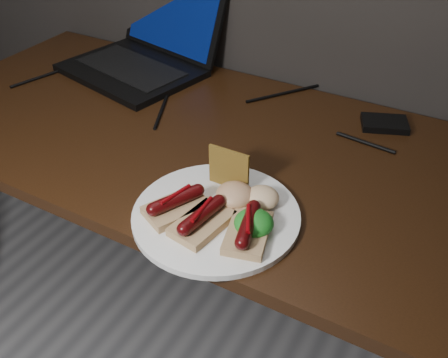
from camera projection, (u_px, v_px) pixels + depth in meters
The scene contains 12 objects.
desk at pixel (185, 161), 1.23m from camera, with size 1.40×0.70×0.75m.
laptop at pixel (146, 50), 1.43m from camera, with size 0.44×0.43×0.25m.
hard_drive at pixel (385, 124), 1.19m from camera, with size 0.11×0.07×0.02m, color black.
desk_cables at pixel (198, 100), 1.29m from camera, with size 0.99×0.42×0.01m.
plate at pixel (216, 215), 0.92m from camera, with size 0.31×0.31×0.01m, color white.
bread_sausage_left at pixel (176, 205), 0.91m from camera, with size 0.11×0.13×0.04m.
bread_sausage_center at pixel (202, 220), 0.88m from camera, with size 0.09×0.12×0.04m.
bread_sausage_right at pixel (248, 229), 0.86m from camera, with size 0.10×0.13×0.04m.
crispbread at pixel (229, 169), 0.96m from camera, with size 0.09×0.01×0.09m, color olive.
salad_greens at pixel (254, 223), 0.87m from camera, with size 0.07×0.07×0.04m, color #115715.
salsa_mound at pixel (235, 195), 0.93m from camera, with size 0.07×0.07×0.04m, color maroon.
coleslaw_mound at pixel (262, 197), 0.93m from camera, with size 0.06×0.06×0.04m, color beige.
Camera 1 is at (0.58, 0.55, 1.36)m, focal length 40.00 mm.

